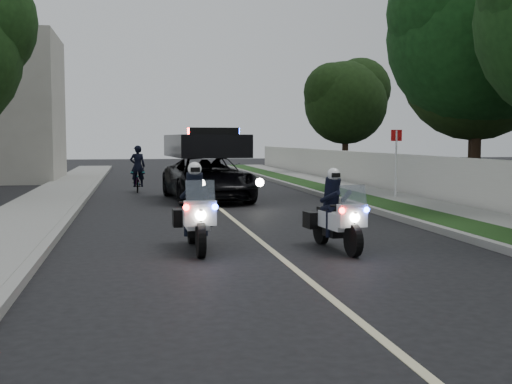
# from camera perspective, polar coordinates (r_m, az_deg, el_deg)

# --- Properties ---
(ground) EXTENTS (120.00, 120.00, 0.00)m
(ground) POSITION_cam_1_polar(r_m,az_deg,el_deg) (8.04, 7.97, -10.28)
(ground) COLOR black
(ground) RESTS_ON ground
(curb_right) EXTENTS (0.20, 60.00, 0.15)m
(curb_right) POSITION_cam_1_polar(r_m,az_deg,el_deg) (18.67, 10.17, -1.54)
(curb_right) COLOR gray
(curb_right) RESTS_ON ground
(grass_verge) EXTENTS (1.20, 60.00, 0.16)m
(grass_verge) POSITION_cam_1_polar(r_m,az_deg,el_deg) (18.93, 12.15, -1.47)
(grass_verge) COLOR #193814
(grass_verge) RESTS_ON ground
(sidewalk_right) EXTENTS (1.40, 60.00, 0.16)m
(sidewalk_right) POSITION_cam_1_polar(r_m,az_deg,el_deg) (19.47, 15.69, -1.38)
(sidewalk_right) COLOR gray
(sidewalk_right) RESTS_ON ground
(property_wall) EXTENTS (0.22, 60.00, 1.50)m
(property_wall) POSITION_cam_1_polar(r_m,az_deg,el_deg) (19.87, 18.32, 0.63)
(property_wall) COLOR beige
(property_wall) RESTS_ON ground
(curb_left) EXTENTS (0.20, 60.00, 0.15)m
(curb_left) POSITION_cam_1_polar(r_m,az_deg,el_deg) (17.55, -15.77, -2.03)
(curb_left) COLOR gray
(curb_left) RESTS_ON ground
(sidewalk_left) EXTENTS (2.00, 60.00, 0.16)m
(sidewalk_left) POSITION_cam_1_polar(r_m,az_deg,el_deg) (17.68, -19.32, -2.06)
(sidewalk_left) COLOR gray
(sidewalk_left) RESTS_ON ground
(lane_marking) EXTENTS (0.12, 50.00, 0.01)m
(lane_marking) POSITION_cam_1_polar(r_m,az_deg,el_deg) (17.66, -2.39, -2.05)
(lane_marking) COLOR #BFB78C
(lane_marking) RESTS_ON ground
(police_moto_left) EXTENTS (0.69, 1.93, 1.64)m
(police_moto_left) POSITION_cam_1_polar(r_m,az_deg,el_deg) (12.32, -5.22, -5.02)
(police_moto_left) COLOR silver
(police_moto_left) RESTS_ON ground
(police_moto_right) EXTENTS (0.82, 1.85, 1.53)m
(police_moto_right) POSITION_cam_1_polar(r_m,az_deg,el_deg) (12.37, 6.92, -4.99)
(police_moto_right) COLOR silver
(police_moto_right) RESTS_ON ground
(police_suv) EXTENTS (2.92, 5.51, 2.59)m
(police_suv) POSITION_cam_1_polar(r_m,az_deg,el_deg) (22.08, -4.19, -0.72)
(police_suv) COLOR black
(police_suv) RESTS_ON ground
(bicycle) EXTENTS (0.55, 1.55, 0.81)m
(bicycle) POSITION_cam_1_polar(r_m,az_deg,el_deg) (25.84, -10.19, 0.00)
(bicycle) COLOR black
(bicycle) RESTS_ON ground
(cyclist) EXTENTS (0.60, 0.42, 1.60)m
(cyclist) POSITION_cam_1_polar(r_m,az_deg,el_deg) (25.84, -10.19, 0.00)
(cyclist) COLOR black
(cyclist) RESTS_ON ground
(sign_post) EXTENTS (0.39, 0.39, 2.43)m
(sign_post) POSITION_cam_1_polar(r_m,az_deg,el_deg) (22.20, 11.98, -0.78)
(sign_post) COLOR #B30C20
(sign_post) RESTS_ON ground
(tree_right_c) EXTENTS (6.96, 6.96, 9.23)m
(tree_right_c) POSITION_cam_1_polar(r_m,az_deg,el_deg) (26.04, 18.19, -0.12)
(tree_right_c) COLOR #1D3611
(tree_right_c) RESTS_ON ground
(tree_right_d) EXTENTS (8.02, 8.02, 11.05)m
(tree_right_d) POSITION_cam_1_polar(r_m,az_deg,el_deg) (25.59, 18.41, -0.21)
(tree_right_d) COLOR #164216
(tree_right_d) RESTS_ON ground
(tree_right_e) EXTENTS (6.14, 6.14, 8.04)m
(tree_right_e) POSITION_cam_1_polar(r_m,az_deg,el_deg) (38.91, 7.71, 1.57)
(tree_right_e) COLOR black
(tree_right_e) RESTS_ON ground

